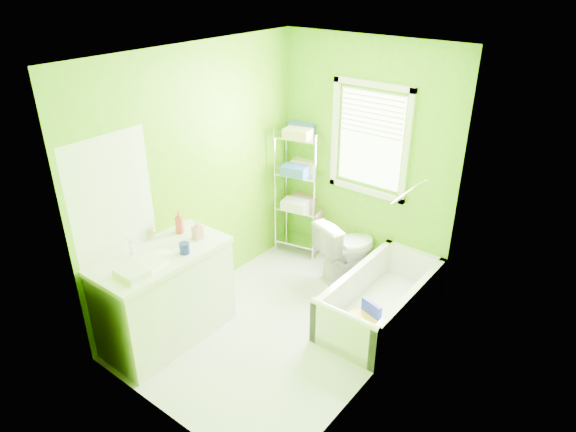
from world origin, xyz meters
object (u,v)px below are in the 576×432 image
Objects in this scene: toilet at (347,248)px; vanity at (165,294)px; bathtub at (379,305)px; wire_shelf_unit at (301,178)px.

toilet is 0.59× the size of vanity.
toilet reaches higher than bathtub.
bathtub is at bearing 45.61° from vanity.
wire_shelf_unit reaches higher than toilet.
bathtub is 1.76m from wire_shelf_unit.
bathtub is 0.86m from toilet.
toilet is at bearing 145.96° from bathtub.
wire_shelf_unit is (0.01, 2.09, 0.48)m from vanity.
vanity is 0.78× the size of wire_shelf_unit.
wire_shelf_unit is at bearing 8.78° from toilet.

